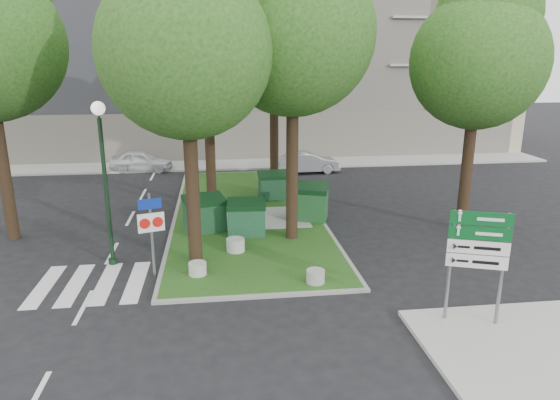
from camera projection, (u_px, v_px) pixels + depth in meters
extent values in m
plane|color=black|center=(246.00, 298.00, 14.35)|extent=(120.00, 120.00, 0.00)
cube|color=#213F12|center=(246.00, 213.00, 22.03)|extent=(6.00, 16.00, 0.12)
cube|color=gray|center=(246.00, 213.00, 22.03)|extent=(6.30, 16.30, 0.10)
cube|color=#999993|center=(530.00, 347.00, 11.77)|extent=(5.00, 4.00, 0.12)
cube|color=#999993|center=(229.00, 165.00, 31.98)|extent=(42.00, 3.00, 0.12)
cube|color=silver|center=(121.00, 282.00, 15.33)|extent=(5.00, 3.00, 0.01)
cube|color=#BBA88C|center=(223.00, 39.00, 36.97)|extent=(41.00, 12.00, 16.00)
cylinder|color=black|center=(192.00, 175.00, 15.71)|extent=(0.44, 0.44, 6.16)
sphere|color=#164A13|center=(186.00, 52.00, 14.69)|extent=(5.20, 5.20, 5.20)
cylinder|color=black|center=(292.00, 153.00, 17.96)|extent=(0.44, 0.44, 6.72)
sphere|color=#164A13|center=(293.00, 33.00, 16.84)|extent=(5.60, 5.60, 5.60)
cylinder|color=black|center=(210.00, 145.00, 22.01)|extent=(0.44, 0.44, 5.88)
sphere|color=#164A13|center=(207.00, 61.00, 21.03)|extent=(4.80, 4.80, 4.80)
sphere|color=#164A13|center=(212.00, 20.00, 20.80)|extent=(3.60, 3.60, 3.60)
cylinder|color=black|center=(274.00, 123.00, 25.10)|extent=(0.44, 0.44, 7.00)
sphere|color=#164A13|center=(274.00, 34.00, 23.94)|extent=(5.80, 5.80, 5.80)
cylinder|color=black|center=(2.00, 155.00, 18.17)|extent=(0.44, 0.44, 6.44)
cylinder|color=black|center=(468.00, 157.00, 19.39)|extent=(0.44, 0.44, 5.88)
sphere|color=#164A13|center=(478.00, 62.00, 18.42)|extent=(5.00, 5.00, 5.00)
sphere|color=#164A13|center=(488.00, 14.00, 18.18)|extent=(3.75, 3.75, 3.75)
cube|color=#0F3A1C|center=(205.00, 217.00, 19.38)|extent=(1.72, 1.41, 1.17)
cube|color=black|center=(204.00, 200.00, 19.20)|extent=(1.79, 1.49, 0.34)
cube|color=#134327|center=(247.00, 220.00, 19.08)|extent=(1.46, 1.04, 1.10)
cube|color=black|center=(246.00, 204.00, 18.90)|extent=(1.52, 1.11, 0.32)
cube|color=#11381F|center=(274.00, 188.00, 23.90)|extent=(1.45, 1.04, 1.08)
cube|color=black|center=(274.00, 175.00, 23.72)|extent=(1.50, 1.11, 0.31)
cube|color=#16471D|center=(308.00, 204.00, 20.86)|extent=(1.85, 1.53, 1.25)
cube|color=black|center=(308.00, 188.00, 20.66)|extent=(1.93, 1.62, 0.36)
cylinder|color=#AEAFA9|center=(198.00, 268.00, 15.55)|extent=(0.55, 0.55, 0.40)
cylinder|color=#9A9B96|center=(315.00, 276.00, 14.99)|extent=(0.55, 0.55, 0.40)
cylinder|color=#ACACA7|center=(236.00, 245.00, 17.44)|extent=(0.64, 0.64, 0.46)
cylinder|color=yellow|center=(307.00, 203.00, 22.22)|extent=(0.35, 0.35, 0.62)
cylinder|color=black|center=(107.00, 194.00, 16.04)|extent=(0.14, 0.14, 4.86)
cylinder|color=black|center=(113.00, 261.00, 16.68)|extent=(0.29, 0.29, 0.19)
sphere|color=white|center=(98.00, 108.00, 15.29)|extent=(0.43, 0.43, 0.43)
cylinder|color=slate|center=(152.00, 235.00, 15.42)|extent=(0.11, 0.11, 2.71)
cube|color=navy|center=(150.00, 204.00, 15.14)|extent=(0.68, 0.25, 0.32)
cube|color=white|center=(151.00, 222.00, 15.30)|extent=(0.79, 0.29, 0.60)
cylinder|color=red|center=(144.00, 222.00, 15.28)|extent=(0.32, 0.13, 0.32)
cylinder|color=red|center=(157.00, 222.00, 15.32)|extent=(0.32, 0.13, 0.32)
cylinder|color=slate|center=(450.00, 266.00, 12.59)|extent=(0.12, 0.12, 2.94)
cylinder|color=slate|center=(502.00, 270.00, 12.33)|extent=(0.12, 0.12, 2.94)
cube|color=#094C1D|center=(481.00, 218.00, 12.10)|extent=(1.40, 0.54, 0.34)
cube|color=#094C1D|center=(480.00, 233.00, 12.20)|extent=(1.40, 0.54, 0.34)
cube|color=white|center=(478.00, 247.00, 12.31)|extent=(1.40, 0.54, 0.34)
cube|color=white|center=(476.00, 261.00, 12.41)|extent=(1.40, 0.54, 0.34)
imported|color=silver|center=(141.00, 161.00, 30.26)|extent=(3.83, 1.93, 1.25)
imported|color=#919298|center=(307.00, 162.00, 29.84)|extent=(3.89, 1.59, 1.25)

